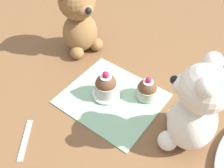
% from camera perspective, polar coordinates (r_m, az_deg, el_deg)
% --- Properties ---
extents(ground_plane, '(4.00, 4.00, 0.00)m').
position_cam_1_polar(ground_plane, '(0.68, -0.00, -3.26)').
color(ground_plane, brown).
extents(knitted_placemat, '(0.21, 0.24, 0.01)m').
position_cam_1_polar(knitted_placemat, '(0.67, -0.00, -3.09)').
color(knitted_placemat, '#8EBC99').
rests_on(knitted_placemat, ground_plane).
extents(teddy_bear_cream, '(0.13, 0.13, 0.22)m').
position_cam_1_polar(teddy_bear_cream, '(0.55, 17.52, -5.34)').
color(teddy_bear_cream, silver).
rests_on(teddy_bear_cream, ground_plane).
extents(teddy_bear_tan, '(0.13, 0.13, 0.22)m').
position_cam_1_polar(teddy_bear_tan, '(0.77, -7.16, 14.01)').
color(teddy_bear_tan, olive).
rests_on(teddy_bear_tan, ground_plane).
extents(cupcake_near_cream_bear, '(0.05, 0.05, 0.07)m').
position_cam_1_polar(cupcake_near_cream_bear, '(0.66, 7.63, -1.19)').
color(cupcake_near_cream_bear, '#B2ADA3').
rests_on(cupcake_near_cream_bear, knitted_placemat).
extents(saucer_plate, '(0.07, 0.07, 0.01)m').
position_cam_1_polar(saucer_plate, '(0.68, -1.27, -2.05)').
color(saucer_plate, silver).
rests_on(saucer_plate, knitted_placemat).
extents(cupcake_near_tan_bear, '(0.06, 0.06, 0.07)m').
position_cam_1_polar(cupcake_near_tan_bear, '(0.66, -1.32, -0.32)').
color(cupcake_near_tan_bear, '#B2ADA3').
rests_on(cupcake_near_tan_bear, saucer_plate).
extents(teaspoon, '(0.09, 0.07, 0.01)m').
position_cam_1_polar(teaspoon, '(0.63, -18.42, -11.39)').
color(teaspoon, silver).
rests_on(teaspoon, ground_plane).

